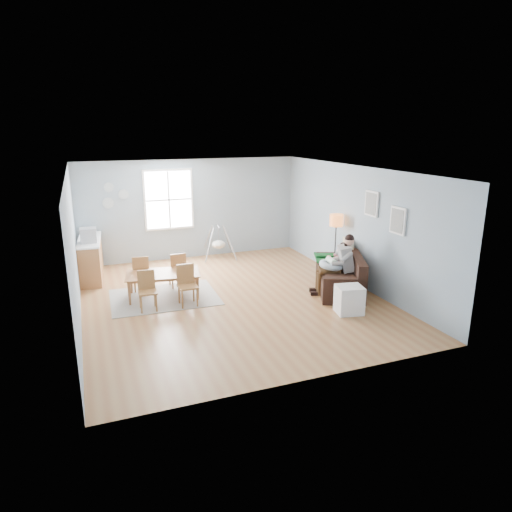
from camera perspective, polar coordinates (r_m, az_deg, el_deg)
name	(u,v)px	position (r m, az deg, el deg)	size (l,w,h in m)	color
room	(229,184)	(9.18, -3.35, 8.95)	(8.40, 9.40, 3.90)	#9A5F36
window	(169,200)	(12.48, -10.86, 6.93)	(1.32, 0.08, 1.62)	white
pictures	(384,212)	(9.69, 15.72, 5.34)	(0.05, 1.34, 0.74)	white
wall_plates	(113,196)	(12.29, -17.40, 7.21)	(0.67, 0.02, 0.66)	#9BB3BA
sofa	(342,276)	(10.39, 10.68, -2.51)	(1.67, 2.25, 0.84)	black
green_throw	(335,258)	(10.97, 9.89, -0.20)	(0.95, 0.82, 0.04)	#145B24
beige_pillow	(348,250)	(10.78, 11.39, 0.74)	(0.14, 0.51, 0.51)	beige
father	(338,262)	(9.97, 10.25, -0.77)	(0.99, 0.65, 1.33)	gray
nursing_pillow	(331,265)	(9.97, 9.35, -1.12)	(0.52, 0.52, 0.14)	silver
infant	(331,260)	(9.98, 9.31, -0.53)	(0.18, 0.39, 0.14)	white
toddler	(338,256)	(10.45, 10.24, -0.05)	(0.54, 0.45, 0.81)	white
floor_lamp	(336,226)	(10.92, 9.99, 3.76)	(0.31, 0.31, 1.54)	black
storage_cube	(349,300)	(9.10, 11.53, -5.37)	(0.57, 0.52, 0.55)	white
rug	(164,297)	(10.00, -11.38, -5.06)	(2.22, 1.69, 0.01)	#9E9990
dining_table	(164,285)	(9.91, -11.46, -3.63)	(1.53, 0.86, 0.54)	#9B5D32
chair_sw	(147,289)	(9.29, -13.46, -3.98)	(0.37, 0.37, 0.79)	olive
chair_se	(187,283)	(9.39, -8.65, -3.31)	(0.38, 0.38, 0.84)	olive
chair_nw	(141,272)	(10.33, -14.18, -1.91)	(0.41, 0.41, 0.82)	olive
chair_ne	(178,268)	(10.42, -9.76, -1.51)	(0.38, 0.38, 0.81)	olive
counter	(91,259)	(11.58, -19.93, -0.30)	(0.63, 1.76, 0.97)	#9B5D32
monitor	(88,235)	(11.11, -20.24, 2.45)	(0.37, 0.35, 0.33)	#A9A9AE
baby_swing	(219,244)	(12.65, -4.69, 1.53)	(1.01, 1.02, 0.90)	#A9A9AE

